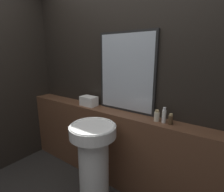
% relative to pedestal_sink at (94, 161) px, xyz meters
% --- Properties ---
extents(wall_back, '(8.00, 0.06, 2.50)m').
position_rel_pedestal_sink_xyz_m(wall_back, '(-0.02, 0.58, 0.73)').
color(wall_back, black).
rests_on(wall_back, ground_plane).
extents(vanity_counter, '(2.87, 0.23, 0.92)m').
position_rel_pedestal_sink_xyz_m(vanity_counter, '(-0.02, 0.43, -0.06)').
color(vanity_counter, brown).
rests_on(vanity_counter, ground_plane).
extents(pedestal_sink, '(0.45, 0.45, 0.92)m').
position_rel_pedestal_sink_xyz_m(pedestal_sink, '(0.00, 0.00, 0.00)').
color(pedestal_sink, white).
rests_on(pedestal_sink, ground_plane).
extents(mirror, '(0.71, 0.03, 0.89)m').
position_rel_pedestal_sink_xyz_m(mirror, '(0.04, 0.53, 0.84)').
color(mirror, black).
rests_on(mirror, vanity_counter).
extents(towel_stack, '(0.21, 0.13, 0.12)m').
position_rel_pedestal_sink_xyz_m(towel_stack, '(-0.45, 0.43, 0.46)').
color(towel_stack, white).
rests_on(towel_stack, vanity_counter).
extents(shampoo_bottle, '(0.05, 0.05, 0.11)m').
position_rel_pedestal_sink_xyz_m(shampoo_bottle, '(0.46, 0.43, 0.45)').
color(shampoo_bottle, beige).
rests_on(shampoo_bottle, vanity_counter).
extents(conditioner_bottle, '(0.04, 0.04, 0.16)m').
position_rel_pedestal_sink_xyz_m(conditioner_bottle, '(0.53, 0.43, 0.47)').
color(conditioner_bottle, white).
rests_on(conditioner_bottle, vanity_counter).
extents(lotion_bottle, '(0.04, 0.04, 0.10)m').
position_rel_pedestal_sink_xyz_m(lotion_bottle, '(0.60, 0.43, 0.45)').
color(lotion_bottle, '#4C3823').
rests_on(lotion_bottle, vanity_counter).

